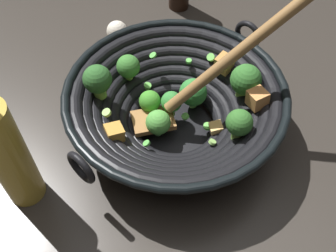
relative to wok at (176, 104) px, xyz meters
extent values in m
plane|color=#332D28|center=(0.00, 0.00, -0.07)|extent=(4.00, 4.00, 0.00)
cylinder|color=black|center=(0.00, 0.00, -0.06)|extent=(0.13, 0.13, 0.01)
torus|color=black|center=(0.00, 0.00, -0.05)|extent=(0.18, 0.18, 0.02)
torus|color=black|center=(0.00, 0.00, -0.04)|extent=(0.21, 0.21, 0.02)
torus|color=black|center=(0.00, 0.00, -0.02)|extent=(0.24, 0.24, 0.02)
torus|color=black|center=(0.00, 0.00, -0.01)|extent=(0.26, 0.26, 0.02)
torus|color=black|center=(0.00, 0.00, 0.00)|extent=(0.29, 0.29, 0.02)
torus|color=black|center=(0.00, 0.00, 0.01)|extent=(0.32, 0.32, 0.02)
torus|color=black|center=(0.00, 0.00, 0.02)|extent=(0.35, 0.35, 0.02)
torus|color=black|center=(0.00, 0.00, 0.03)|extent=(0.36, 0.36, 0.01)
torus|color=black|center=(-0.16, 0.11, 0.03)|extent=(0.04, 0.05, 0.05)
torus|color=black|center=(0.16, -0.11, 0.03)|extent=(0.04, 0.05, 0.05)
cylinder|color=#83BC49|center=(-0.01, -0.01, -0.03)|extent=(0.02, 0.02, 0.02)
sphere|color=#368639|center=(-0.01, -0.01, -0.01)|extent=(0.04, 0.04, 0.04)
cylinder|color=#7BC359|center=(-0.05, 0.02, -0.05)|extent=(0.02, 0.02, 0.02)
sphere|color=#328236|center=(-0.05, 0.02, -0.02)|extent=(0.05, 0.05, 0.05)
cylinder|color=#558E4B|center=(0.03, -0.03, -0.04)|extent=(0.01, 0.02, 0.02)
sphere|color=#54A342|center=(0.03, -0.03, -0.02)|extent=(0.04, 0.04, 0.04)
cylinder|color=#76A543|center=(0.05, 0.10, 0.00)|extent=(0.03, 0.02, 0.02)
sphere|color=#336C2A|center=(0.05, 0.10, 0.02)|extent=(0.04, 0.04, 0.04)
cylinder|color=#84C24B|center=(-0.06, -0.09, 0.00)|extent=(0.02, 0.02, 0.01)
sphere|color=#3C7F31|center=(-0.06, -0.09, 0.02)|extent=(0.04, 0.04, 0.04)
cylinder|color=#76B35D|center=(-0.01, -0.05, -0.04)|extent=(0.02, 0.02, 0.01)
sphere|color=#43972C|center=(-0.01, -0.05, -0.01)|extent=(0.04, 0.04, 0.04)
cylinder|color=olive|center=(-0.05, 0.11, -0.01)|extent=(0.03, 0.03, 0.02)
sphere|color=#34732D|center=(-0.05, 0.11, 0.02)|extent=(0.05, 0.05, 0.05)
cylinder|color=#7AAC48|center=(0.00, -0.13, 0.01)|extent=(0.03, 0.02, 0.02)
sphere|color=#2E632A|center=(0.00, -0.13, 0.04)|extent=(0.05, 0.05, 0.05)
cube|color=#EBB662|center=(0.02, 0.07, -0.04)|extent=(0.03, 0.03, 0.03)
cube|color=gold|center=(0.07, -0.09, 0.00)|extent=(0.04, 0.04, 0.03)
cube|color=#D18F45|center=(-0.09, 0.07, 0.02)|extent=(0.04, 0.04, 0.03)
cube|color=#E3934E|center=(-0.01, 0.13, 0.02)|extent=(0.04, 0.04, 0.03)
cylinder|color=#6BC651|center=(-0.01, 0.02, -0.04)|extent=(0.02, 0.02, 0.01)
cylinder|color=#6BC651|center=(0.01, 0.06, -0.04)|extent=(0.02, 0.02, 0.00)
cylinder|color=#6BC651|center=(0.03, -0.03, -0.03)|extent=(0.01, 0.01, 0.01)
cylinder|color=#6BC651|center=(-0.06, -0.06, -0.03)|extent=(0.02, 0.02, 0.01)
cylinder|color=#99D166|center=(0.05, -0.10, 0.02)|extent=(0.02, 0.02, 0.01)
cylinder|color=#56B247|center=(-0.09, -0.05, 0.02)|extent=(0.02, 0.02, 0.01)
cylinder|color=#56B247|center=(0.07, -0.04, -0.02)|extent=(0.01, 0.01, 0.01)
cylinder|color=#6BC651|center=(-0.11, 0.05, 0.01)|extent=(0.02, 0.02, 0.01)
cylinder|color=#99D166|center=(0.05, 0.06, -0.02)|extent=(0.02, 0.02, 0.01)
cylinder|color=#56B247|center=(-0.10, 0.01, 0.00)|extent=(0.02, 0.02, 0.01)
cube|color=#9E6B38|center=(0.01, -0.04, -0.03)|extent=(0.07, 0.08, 0.01)
cylinder|color=#9B6E3E|center=(-0.03, 0.08, 0.09)|extent=(0.09, 0.21, 0.20)
cylinder|color=gold|center=(0.15, -0.22, 0.03)|extent=(0.06, 0.06, 0.20)
sphere|color=silver|center=(-0.23, -0.15, -0.05)|extent=(0.04, 0.04, 0.04)
camera|label=1|loc=(0.43, 0.04, 0.50)|focal=42.63mm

